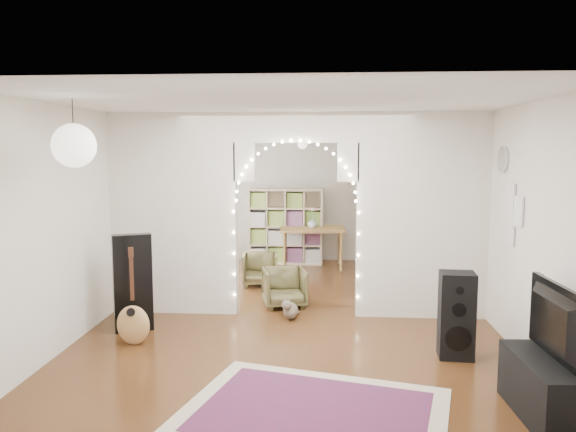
# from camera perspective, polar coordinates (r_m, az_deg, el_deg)

# --- Properties ---
(floor) EXTENTS (7.50, 7.50, 0.00)m
(floor) POSITION_cam_1_polar(r_m,az_deg,el_deg) (7.73, 0.81, -9.86)
(floor) COLOR black
(floor) RESTS_ON ground
(ceiling) EXTENTS (5.00, 7.50, 0.02)m
(ceiling) POSITION_cam_1_polar(r_m,az_deg,el_deg) (7.42, 0.85, 10.53)
(ceiling) COLOR white
(ceiling) RESTS_ON wall_back
(wall_back) EXTENTS (5.00, 0.02, 2.70)m
(wall_back) POSITION_cam_1_polar(r_m,az_deg,el_deg) (11.19, 1.83, 2.35)
(wall_back) COLOR silver
(wall_back) RESTS_ON floor
(wall_front) EXTENTS (5.00, 0.02, 2.70)m
(wall_front) POSITION_cam_1_polar(r_m,az_deg,el_deg) (3.77, -2.16, -6.51)
(wall_front) COLOR silver
(wall_front) RESTS_ON floor
(wall_left) EXTENTS (0.02, 7.50, 2.70)m
(wall_left) POSITION_cam_1_polar(r_m,az_deg,el_deg) (7.99, -17.38, 0.26)
(wall_left) COLOR silver
(wall_left) RESTS_ON floor
(wall_right) EXTENTS (0.02, 7.50, 2.70)m
(wall_right) POSITION_cam_1_polar(r_m,az_deg,el_deg) (7.74, 19.64, -0.03)
(wall_right) COLOR silver
(wall_right) RESTS_ON floor
(divider_wall) EXTENTS (5.00, 0.20, 2.70)m
(divider_wall) POSITION_cam_1_polar(r_m,az_deg,el_deg) (7.45, 0.83, 0.69)
(divider_wall) COLOR silver
(divider_wall) RESTS_ON floor
(fairy_lights) EXTENTS (1.64, 0.04, 1.60)m
(fairy_lights) POSITION_cam_1_polar(r_m,az_deg,el_deg) (7.31, 0.78, 1.56)
(fairy_lights) COLOR #FFEABF
(fairy_lights) RESTS_ON divider_wall
(window) EXTENTS (0.04, 1.20, 1.40)m
(window) POSITION_cam_1_polar(r_m,az_deg,el_deg) (9.66, -13.40, 2.36)
(window) COLOR white
(window) RESTS_ON wall_left
(wall_clock) EXTENTS (0.03, 0.31, 0.31)m
(wall_clock) POSITION_cam_1_polar(r_m,az_deg,el_deg) (7.11, 21.04, 5.40)
(wall_clock) COLOR white
(wall_clock) RESTS_ON wall_right
(picture_frames) EXTENTS (0.02, 0.50, 0.70)m
(picture_frames) POSITION_cam_1_polar(r_m,az_deg,el_deg) (6.77, 21.82, 0.23)
(picture_frames) COLOR white
(picture_frames) RESTS_ON wall_right
(paper_lantern) EXTENTS (0.40, 0.40, 0.40)m
(paper_lantern) POSITION_cam_1_polar(r_m,az_deg,el_deg) (5.50, -20.90, 6.70)
(paper_lantern) COLOR white
(paper_lantern) RESTS_ON ceiling
(ceiling_fan) EXTENTS (1.10, 1.10, 0.30)m
(ceiling_fan) POSITION_cam_1_polar(r_m,az_deg,el_deg) (9.41, 1.48, 7.91)
(ceiling_fan) COLOR gold
(ceiling_fan) RESTS_ON ceiling
(area_rug) EXTENTS (2.53, 2.15, 0.02)m
(area_rug) POSITION_cam_1_polar(r_m,az_deg,el_deg) (5.04, 2.63, -19.19)
(area_rug) COLOR maroon
(area_rug) RESTS_ON floor
(guitar_case) EXTENTS (0.48, 0.33, 1.20)m
(guitar_case) POSITION_cam_1_polar(r_m,az_deg,el_deg) (7.14, -15.48, -6.56)
(guitar_case) COLOR black
(guitar_case) RESTS_ON floor
(acoustic_guitar) EXTENTS (0.41, 0.25, 0.96)m
(acoustic_guitar) POSITION_cam_1_polar(r_m,az_deg,el_deg) (6.67, -15.50, -9.10)
(acoustic_guitar) COLOR #B28347
(acoustic_guitar) RESTS_ON floor
(tabby_cat) EXTENTS (0.29, 0.46, 0.31)m
(tabby_cat) POSITION_cam_1_polar(r_m,az_deg,el_deg) (7.45, 0.22, -9.52)
(tabby_cat) COLOR brown
(tabby_cat) RESTS_ON floor
(floor_speaker) EXTENTS (0.38, 0.34, 0.93)m
(floor_speaker) POSITION_cam_1_polar(r_m,az_deg,el_deg) (6.32, 16.74, -9.64)
(floor_speaker) COLOR black
(floor_speaker) RESTS_ON floor
(media_console) EXTENTS (0.45, 1.02, 0.50)m
(media_console) POSITION_cam_1_polar(r_m,az_deg,el_deg) (5.29, 24.54, -15.68)
(media_console) COLOR black
(media_console) RESTS_ON floor
(tv) EXTENTS (0.19, 1.08, 0.62)m
(tv) POSITION_cam_1_polar(r_m,az_deg,el_deg) (5.11, 24.86, -9.85)
(tv) COLOR black
(tv) RESTS_ON media_console
(bookcase) EXTENTS (1.43, 0.40, 1.47)m
(bookcase) POSITION_cam_1_polar(r_m,az_deg,el_deg) (10.87, -0.24, -1.05)
(bookcase) COLOR beige
(bookcase) RESTS_ON floor
(dining_table) EXTENTS (1.23, 0.85, 0.76)m
(dining_table) POSITION_cam_1_polar(r_m,az_deg,el_deg) (10.55, 2.51, -1.58)
(dining_table) COLOR brown
(dining_table) RESTS_ON floor
(flower_vase) EXTENTS (0.19, 0.19, 0.19)m
(flower_vase) POSITION_cam_1_polar(r_m,az_deg,el_deg) (10.52, 2.52, -0.67)
(flower_vase) COLOR silver
(flower_vase) RESTS_ON dining_table
(dining_chair_left) EXTENTS (0.61, 0.62, 0.53)m
(dining_chair_left) POSITION_cam_1_polar(r_m,az_deg,el_deg) (9.24, -2.84, -5.41)
(dining_chair_left) COLOR #4E4827
(dining_chair_left) RESTS_ON floor
(dining_chair_right) EXTENTS (0.70, 0.71, 0.54)m
(dining_chair_right) POSITION_cam_1_polar(r_m,az_deg,el_deg) (8.01, -0.36, -7.27)
(dining_chair_right) COLOR #4E4827
(dining_chair_right) RESTS_ON floor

